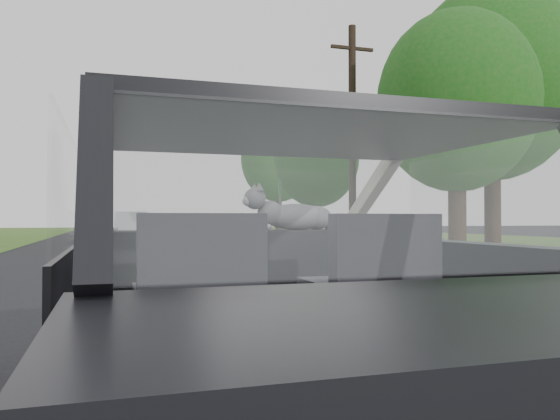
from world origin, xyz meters
TOP-DOWN VIEW (x-y plane):
  - subject_car at (0.00, 0.00)m, footprint 1.80×4.00m
  - dashboard at (0.00, 0.62)m, footprint 1.58×0.45m
  - driver_seat at (-0.40, -0.29)m, footprint 0.50×0.72m
  - passenger_seat at (0.40, -0.29)m, footprint 0.50×0.72m
  - steering_wheel at (-0.40, 0.33)m, footprint 0.36×0.36m
  - cat at (0.34, 0.61)m, footprint 0.65×0.31m
  - guardrail at (4.30, 10.00)m, footprint 0.05×90.00m
  - other_car at (0.18, 23.61)m, footprint 1.76×4.33m
  - highway_sign at (5.65, 18.01)m, footprint 0.49×1.01m
  - utility_pole at (6.61, 13.34)m, footprint 0.28×0.28m
  - tree_0 at (8.54, 10.57)m, footprint 4.58×4.58m
  - tree_1 at (11.40, 12.67)m, footprint 7.36×7.36m
  - tree_2 at (8.29, 20.85)m, footprint 4.29×4.29m
  - tree_3 at (11.77, 38.11)m, footprint 7.58×7.58m

SIDE VIEW (x-z plane):
  - guardrail at x=4.30m, z-range 0.42..0.74m
  - other_car at x=0.18m, z-range 0.00..1.42m
  - subject_car at x=0.00m, z-range 0.00..1.45m
  - dashboard at x=0.00m, z-range 0.70..1.00m
  - driver_seat at x=-0.40m, z-range 0.67..1.09m
  - passenger_seat at x=0.40m, z-range 0.67..1.09m
  - steering_wheel at x=-0.40m, z-range 0.90..0.94m
  - cat at x=0.34m, z-range 0.95..1.23m
  - highway_sign at x=5.65m, z-range 0.00..2.61m
  - tree_2 at x=8.29m, z-range 0.00..5.94m
  - tree_0 at x=8.54m, z-range 0.00..6.75m
  - utility_pole at x=6.61m, z-range 0.00..7.26m
  - tree_1 at x=11.40m, z-range 0.00..8.65m
  - tree_3 at x=11.77m, z-range 0.00..8.90m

